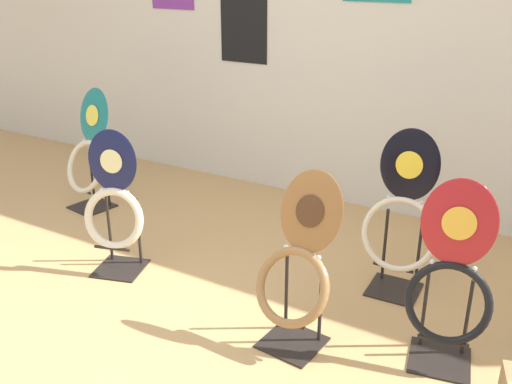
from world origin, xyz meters
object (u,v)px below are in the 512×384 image
object	(u,v)px
toilet_seat_display_crimson_swirl	(451,283)
toilet_seat_display_teal_sax	(89,154)
toilet_seat_display_woodgrain	(297,271)
toilet_seat_display_navy_moon	(114,209)
toilet_seat_display_jazz_black	(402,219)

from	to	relation	value
toilet_seat_display_crimson_swirl	toilet_seat_display_teal_sax	size ratio (longest dim) A/B	0.99
toilet_seat_display_woodgrain	toilet_seat_display_navy_moon	world-z (taller)	toilet_seat_display_navy_moon
toilet_seat_display_teal_sax	toilet_seat_display_jazz_black	size ratio (longest dim) A/B	0.96
toilet_seat_display_woodgrain	toilet_seat_display_jazz_black	world-z (taller)	toilet_seat_display_jazz_black
toilet_seat_display_teal_sax	toilet_seat_display_navy_moon	bearing A→B (deg)	-36.82
toilet_seat_display_teal_sax	toilet_seat_display_jazz_black	xyz separation A→B (m)	(2.37, -0.01, 0.02)
toilet_seat_display_woodgrain	toilet_seat_display_navy_moon	bearing A→B (deg)	175.70
toilet_seat_display_woodgrain	toilet_seat_display_teal_sax	size ratio (longest dim) A/B	0.95
toilet_seat_display_navy_moon	toilet_seat_display_teal_sax	xyz separation A→B (m)	(-0.85, 0.63, 0.02)
toilet_seat_display_crimson_swirl	toilet_seat_display_teal_sax	world-z (taller)	toilet_seat_display_teal_sax
toilet_seat_display_jazz_black	toilet_seat_display_navy_moon	bearing A→B (deg)	-157.78
toilet_seat_display_navy_moon	toilet_seat_display_teal_sax	world-z (taller)	toilet_seat_display_teal_sax
toilet_seat_display_navy_moon	toilet_seat_display_jazz_black	world-z (taller)	toilet_seat_display_jazz_black
toilet_seat_display_woodgrain	toilet_seat_display_jazz_black	bearing A→B (deg)	68.71
toilet_seat_display_jazz_black	toilet_seat_display_woodgrain	bearing A→B (deg)	-111.29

